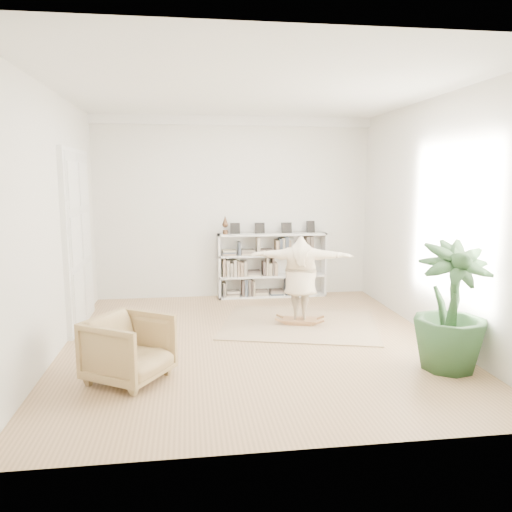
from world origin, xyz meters
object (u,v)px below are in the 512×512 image
at_px(person, 300,275).
at_px(armchair, 129,349).
at_px(houseplant, 451,307).
at_px(bookshelf, 272,266).
at_px(rocker_board, 300,320).

bearing_deg(person, armchair, 53.23).
bearing_deg(houseplant, bookshelf, 110.35).
xyz_separation_m(bookshelf, person, (0.13, -2.04, 0.19)).
xyz_separation_m(rocker_board, houseplant, (1.43, -2.15, 0.74)).
bearing_deg(person, houseplant, 138.81).
xyz_separation_m(bookshelf, houseplant, (1.56, -4.19, 0.18)).
distance_m(bookshelf, rocker_board, 2.12).
distance_m(rocker_board, person, 0.76).
relative_size(armchair, houseplant, 0.53).
xyz_separation_m(armchair, person, (2.53, 1.98, 0.44)).
bearing_deg(bookshelf, rocker_board, -86.45).
bearing_deg(rocker_board, armchair, -126.77).
distance_m(bookshelf, armchair, 4.69).
relative_size(bookshelf, houseplant, 1.35).
xyz_separation_m(bookshelf, armchair, (-2.41, -4.02, -0.24)).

